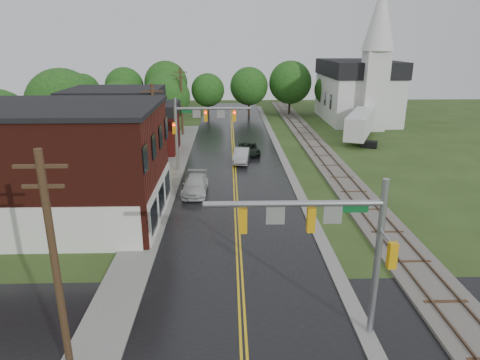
{
  "coord_description": "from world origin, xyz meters",
  "views": [
    {
      "loc": [
        -0.57,
        -13.73,
        12.36
      ],
      "look_at": [
        0.18,
        13.32,
        3.5
      ],
      "focal_mm": 32.0,
      "sensor_mm": 36.0,
      "label": 1
    }
  ],
  "objects_px": {
    "utility_pole_b": "(155,135)",
    "church": "(360,84)",
    "brick_building": "(56,165)",
    "tree_left_e": "(168,98)",
    "traffic_signal_near": "(329,232)",
    "tree_left_c": "(121,107)",
    "pickup_white": "(195,185)",
    "utility_pole_c": "(181,100)",
    "traffic_signal_far": "(198,121)",
    "sedan_silver": "(241,156)",
    "semi_trailer": "(360,124)",
    "tree_left_b": "(64,107)",
    "utility_pole_a": "(55,265)",
    "suv_dark": "(249,149)"
  },
  "relations": [
    {
      "from": "traffic_signal_near",
      "to": "suv_dark",
      "type": "height_order",
      "value": "traffic_signal_near"
    },
    {
      "from": "tree_left_b",
      "to": "tree_left_e",
      "type": "distance_m",
      "value": 16.67
    },
    {
      "from": "sedan_silver",
      "to": "semi_trailer",
      "type": "xyz_separation_m",
      "value": [
        15.65,
        10.21,
        1.42
      ]
    },
    {
      "from": "pickup_white",
      "to": "traffic_signal_near",
      "type": "bearing_deg",
      "value": -68.55
    },
    {
      "from": "utility_pole_c",
      "to": "pickup_white",
      "type": "relative_size",
      "value": 1.82
    },
    {
      "from": "brick_building",
      "to": "utility_pole_b",
      "type": "bearing_deg",
      "value": 50.93
    },
    {
      "from": "brick_building",
      "to": "church",
      "type": "bearing_deg",
      "value": 50.02
    },
    {
      "from": "semi_trailer",
      "to": "utility_pole_a",
      "type": "bearing_deg",
      "value": -119.97
    },
    {
      "from": "traffic_signal_near",
      "to": "semi_trailer",
      "type": "height_order",
      "value": "traffic_signal_near"
    },
    {
      "from": "tree_left_b",
      "to": "sedan_silver",
      "type": "distance_m",
      "value": 19.38
    },
    {
      "from": "utility_pole_b",
      "to": "tree_left_b",
      "type": "distance_m",
      "value": 14.87
    },
    {
      "from": "traffic_signal_near",
      "to": "traffic_signal_far",
      "type": "relative_size",
      "value": 1.0
    },
    {
      "from": "church",
      "to": "tree_left_b",
      "type": "relative_size",
      "value": 2.06
    },
    {
      "from": "suv_dark",
      "to": "sedan_silver",
      "type": "relative_size",
      "value": 1.0
    },
    {
      "from": "utility_pole_a",
      "to": "brick_building",
      "type": "bearing_deg",
      "value": 110.75
    },
    {
      "from": "utility_pole_c",
      "to": "suv_dark",
      "type": "distance_m",
      "value": 14.26
    },
    {
      "from": "utility_pole_b",
      "to": "semi_trailer",
      "type": "xyz_separation_m",
      "value": [
        23.25,
        18.32,
        -2.57
      ]
    },
    {
      "from": "pickup_white",
      "to": "sedan_silver",
      "type": "bearing_deg",
      "value": 67.27
    },
    {
      "from": "sedan_silver",
      "to": "traffic_signal_far",
      "type": "bearing_deg",
      "value": -137.27
    },
    {
      "from": "church",
      "to": "utility_pole_c",
      "type": "bearing_deg",
      "value": -160.03
    },
    {
      "from": "utility_pole_a",
      "to": "suv_dark",
      "type": "distance_m",
      "value": 34.73
    },
    {
      "from": "traffic_signal_far",
      "to": "tree_left_b",
      "type": "height_order",
      "value": "tree_left_b"
    },
    {
      "from": "pickup_white",
      "to": "tree_left_c",
      "type": "bearing_deg",
      "value": 119.51
    },
    {
      "from": "utility_pole_b",
      "to": "church",
      "type": "bearing_deg",
      "value": 49.82
    },
    {
      "from": "traffic_signal_near",
      "to": "tree_left_c",
      "type": "xyz_separation_m",
      "value": [
        -17.32,
        37.9,
        -0.46
      ]
    },
    {
      "from": "church",
      "to": "utility_pole_b",
      "type": "relative_size",
      "value": 2.22
    },
    {
      "from": "utility_pole_a",
      "to": "utility_pole_c",
      "type": "height_order",
      "value": "same"
    },
    {
      "from": "utility_pole_b",
      "to": "tree_left_b",
      "type": "xyz_separation_m",
      "value": [
        -11.05,
        9.9,
        1.0
      ]
    },
    {
      "from": "traffic_signal_near",
      "to": "tree_left_b",
      "type": "relative_size",
      "value": 0.76
    },
    {
      "from": "traffic_signal_far",
      "to": "tree_left_e",
      "type": "bearing_deg",
      "value": 105.89
    },
    {
      "from": "utility_pole_a",
      "to": "traffic_signal_far",
      "type": "bearing_deg",
      "value": 82.97
    },
    {
      "from": "semi_trailer",
      "to": "church",
      "type": "bearing_deg",
      "value": 75.18
    },
    {
      "from": "brick_building",
      "to": "pickup_white",
      "type": "xyz_separation_m",
      "value": [
        9.07,
        5.58,
        -3.43
      ]
    },
    {
      "from": "utility_pole_a",
      "to": "tree_left_b",
      "type": "relative_size",
      "value": 0.93
    },
    {
      "from": "utility_pole_a",
      "to": "pickup_white",
      "type": "height_order",
      "value": "utility_pole_a"
    },
    {
      "from": "tree_left_b",
      "to": "tree_left_c",
      "type": "bearing_deg",
      "value": 63.44
    },
    {
      "from": "traffic_signal_far",
      "to": "tree_left_b",
      "type": "xyz_separation_m",
      "value": [
        -14.38,
        4.9,
        0.74
      ]
    },
    {
      "from": "suv_dark",
      "to": "sedan_silver",
      "type": "distance_m",
      "value": 3.45
    },
    {
      "from": "sedan_silver",
      "to": "pickup_white",
      "type": "relative_size",
      "value": 0.9
    },
    {
      "from": "brick_building",
      "to": "pickup_white",
      "type": "distance_m",
      "value": 11.19
    },
    {
      "from": "utility_pole_b",
      "to": "pickup_white",
      "type": "xyz_separation_m",
      "value": [
        3.39,
        -1.42,
        -4.0
      ]
    },
    {
      "from": "utility_pole_a",
      "to": "tree_left_b",
      "type": "bearing_deg",
      "value": 109.1
    },
    {
      "from": "utility_pole_c",
      "to": "tree_left_b",
      "type": "height_order",
      "value": "tree_left_b"
    },
    {
      "from": "traffic_signal_far",
      "to": "utility_pole_b",
      "type": "distance_m",
      "value": 6.01
    },
    {
      "from": "church",
      "to": "sedan_silver",
      "type": "distance_m",
      "value": 30.87
    },
    {
      "from": "brick_building",
      "to": "tree_left_e",
      "type": "distance_m",
      "value": 31.12
    },
    {
      "from": "utility_pole_b",
      "to": "tree_left_e",
      "type": "relative_size",
      "value": 1.1
    },
    {
      "from": "church",
      "to": "utility_pole_c",
      "type": "xyz_separation_m",
      "value": [
        -26.8,
        -9.74,
        -1.11
      ]
    },
    {
      "from": "tree_left_b",
      "to": "utility_pole_b",
      "type": "bearing_deg",
      "value": -41.86
    },
    {
      "from": "church",
      "to": "tree_left_b",
      "type": "bearing_deg",
      "value": -150.01
    }
  ]
}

